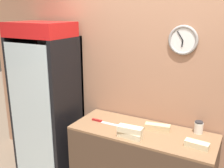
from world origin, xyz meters
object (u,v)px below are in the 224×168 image
object	(u,v)px
beverage_cooler	(49,94)
sandwich_stack_bottom	(130,135)
sandwich_stack_middle	(130,129)
chefs_knife	(102,122)
condiment_jar	(199,127)
sandwich_flat_right	(197,145)
sandwich_flat_left	(157,127)

from	to	relation	value
beverage_cooler	sandwich_stack_bottom	world-z (taller)	beverage_cooler
sandwich_stack_middle	sandwich_stack_bottom	bearing A→B (deg)	0.00
chefs_knife	condiment_jar	distance (m)	1.08
sandwich_stack_middle	chefs_knife	world-z (taller)	sandwich_stack_middle
sandwich_flat_right	chefs_knife	bearing A→B (deg)	176.42
beverage_cooler	sandwich_stack_bottom	bearing A→B (deg)	-11.43
sandwich_stack_bottom	sandwich_flat_left	distance (m)	0.37
beverage_cooler	chefs_knife	size ratio (longest dim) A/B	5.35
sandwich_stack_middle	sandwich_flat_right	xyz separation A→B (m)	(0.65, 0.13, -0.06)
beverage_cooler	sandwich_stack_bottom	size ratio (longest dim) A/B	7.80
sandwich_flat_left	sandwich_flat_right	bearing A→B (deg)	-22.25
sandwich_stack_bottom	chefs_knife	distance (m)	0.49
sandwich_flat_right	chefs_knife	distance (m)	1.10
beverage_cooler	sandwich_stack_middle	xyz separation A→B (m)	(1.31, -0.27, -0.11)
sandwich_stack_middle	beverage_cooler	bearing A→B (deg)	168.57
beverage_cooler	condiment_jar	size ratio (longest dim) A/B	15.51
sandwich_stack_middle	sandwich_flat_left	size ratio (longest dim) A/B	0.94
beverage_cooler	condiment_jar	bearing A→B (deg)	5.53
sandwich_flat_right	beverage_cooler	bearing A→B (deg)	175.92
sandwich_stack_middle	sandwich_flat_right	distance (m)	0.66
sandwich_stack_middle	condiment_jar	distance (m)	0.75
chefs_knife	sandwich_stack_bottom	bearing A→B (deg)	-23.37
sandwich_flat_right	sandwich_flat_left	bearing A→B (deg)	157.75
sandwich_stack_middle	chefs_knife	distance (m)	0.50
sandwich_flat_left	condiment_jar	bearing A→B (deg)	18.44
sandwich_stack_middle	sandwich_flat_left	world-z (taller)	sandwich_stack_middle
chefs_knife	beverage_cooler	bearing A→B (deg)	175.27
beverage_cooler	sandwich_flat_left	xyz separation A→B (m)	(1.50, 0.05, -0.17)
sandwich_stack_middle	condiment_jar	size ratio (longest dim) A/B	2.02
condiment_jar	sandwich_flat_right	bearing A→B (deg)	-81.63
sandwich_stack_bottom	sandwich_flat_right	size ratio (longest dim) A/B	1.12
sandwich_flat_left	sandwich_flat_right	world-z (taller)	sandwich_flat_left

